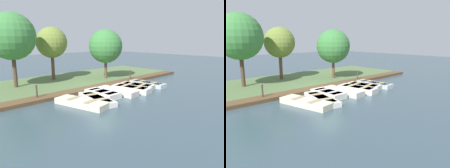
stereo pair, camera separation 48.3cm
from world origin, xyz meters
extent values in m
plane|color=#384C56|center=(0.00, 0.00, 0.00)|extent=(80.00, 80.00, 0.00)
cube|color=#567042|center=(-5.00, 0.00, 0.10)|extent=(8.00, 24.00, 0.20)
cube|color=brown|center=(-1.22, 0.00, 0.12)|extent=(1.16, 23.65, 0.23)
cube|color=beige|center=(1.59, -3.21, 0.18)|extent=(3.66, 1.84, 0.36)
cube|color=beige|center=(1.59, -3.21, 0.35)|extent=(2.99, 1.46, 0.03)
cube|color=tan|center=(2.24, -3.07, 0.38)|extent=(0.56, 1.08, 0.03)
cube|color=tan|center=(0.94, -3.35, 0.38)|extent=(0.56, 1.08, 0.03)
cube|color=silver|center=(1.54, -1.96, 0.16)|extent=(3.62, 1.74, 0.31)
cube|color=teal|center=(1.54, -1.96, 0.30)|extent=(2.96, 1.39, 0.02)
cube|color=tan|center=(2.19, -2.11, 0.32)|extent=(0.54, 0.98, 0.03)
cube|color=tan|center=(0.90, -1.82, 0.32)|extent=(0.54, 0.98, 0.03)
cube|color=silver|center=(0.92, -0.85, 0.20)|extent=(2.65, 1.17, 0.40)
cube|color=#4C709E|center=(0.92, -0.85, 0.38)|extent=(2.18, 0.91, 0.03)
cube|color=beige|center=(1.43, -0.85, 0.41)|extent=(0.27, 1.07, 0.03)
cube|color=beige|center=(0.42, -0.85, 0.41)|extent=(0.27, 1.07, 0.03)
cube|color=beige|center=(1.17, 0.39, 0.19)|extent=(3.26, 1.36, 0.39)
cube|color=#6B7F51|center=(1.17, 0.39, 0.37)|extent=(2.67, 1.08, 0.03)
cube|color=beige|center=(1.77, 0.45, 0.40)|extent=(0.42, 0.98, 0.03)
cube|color=beige|center=(0.57, 0.33, 0.40)|extent=(0.42, 0.98, 0.03)
cube|color=silver|center=(1.39, 1.73, 0.20)|extent=(3.19, 1.66, 0.39)
cube|color=teal|center=(1.39, 1.73, 0.38)|extent=(2.61, 1.32, 0.03)
cube|color=tan|center=(1.96, 1.83, 0.40)|extent=(0.49, 1.06, 0.03)
cube|color=tan|center=(0.82, 1.62, 0.40)|extent=(0.49, 1.06, 0.03)
cube|color=beige|center=(1.02, 2.88, 0.18)|extent=(2.99, 1.81, 0.36)
cube|color=beige|center=(1.02, 2.88, 0.34)|extent=(2.44, 1.44, 0.03)
cube|color=tan|center=(1.53, 3.00, 0.37)|extent=(0.53, 1.13, 0.03)
cube|color=tan|center=(0.50, 2.76, 0.37)|extent=(0.53, 1.13, 0.03)
cube|color=#B2BCC1|center=(1.10, 4.24, 0.17)|extent=(3.22, 1.10, 0.34)
cube|color=#4C709E|center=(1.10, 4.24, 0.33)|extent=(2.64, 0.87, 0.03)
cube|color=tan|center=(1.71, 4.26, 0.35)|extent=(0.35, 0.92, 0.03)
cube|color=tan|center=(0.50, 4.22, 0.35)|extent=(0.35, 0.92, 0.03)
cylinder|color=#47382D|center=(-1.32, -4.62, 0.51)|extent=(0.11, 0.11, 1.02)
sphere|color=#47382D|center=(-1.32, -4.62, 1.04)|extent=(0.10, 0.10, 0.10)
cylinder|color=#47382D|center=(-1.32, 4.78, 0.51)|extent=(0.11, 0.11, 1.02)
sphere|color=#47382D|center=(-1.32, 4.78, 1.04)|extent=(0.10, 0.10, 0.10)
cylinder|color=#4C3828|center=(-5.53, -4.28, 1.58)|extent=(0.30, 0.30, 3.16)
sphere|color=#3D7F3D|center=(-5.53, -4.28, 4.16)|extent=(3.63, 3.63, 3.63)
cylinder|color=brown|center=(-6.42, -0.39, 1.43)|extent=(0.30, 0.30, 2.87)
sphere|color=olive|center=(-6.42, -0.39, 3.65)|extent=(2.83, 2.83, 2.83)
cylinder|color=brown|center=(-3.37, 3.54, 1.20)|extent=(0.26, 0.26, 2.40)
sphere|color=#3D7F3D|center=(-3.37, 3.54, 3.28)|extent=(3.19, 3.19, 3.19)
camera|label=1|loc=(11.87, -10.92, 4.03)|focal=35.00mm
camera|label=2|loc=(12.21, -10.58, 4.03)|focal=35.00mm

